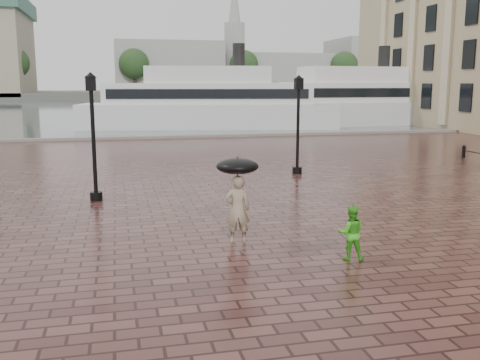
{
  "coord_description": "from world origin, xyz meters",
  "views": [
    {
      "loc": [
        -5.19,
        -9.51,
        4.12
      ],
      "look_at": [
        -1.77,
        5.27,
        1.4
      ],
      "focal_mm": 40.0,
      "sensor_mm": 36.0,
      "label": 1
    }
  ],
  "objects_px": {
    "ferry_near": "(209,103)",
    "adult_pedestrian": "(237,209)",
    "street_lamps": "(121,125)",
    "ferry_far": "(357,101)",
    "child_pedestrian": "(351,233)"
  },
  "relations": [
    {
      "from": "ferry_near",
      "to": "street_lamps",
      "type": "bearing_deg",
      "value": -97.76
    },
    {
      "from": "street_lamps",
      "to": "adult_pedestrian",
      "type": "xyz_separation_m",
      "value": [
        2.81,
        -11.59,
        -1.42
      ]
    },
    {
      "from": "adult_pedestrian",
      "to": "child_pedestrian",
      "type": "height_order",
      "value": "adult_pedestrian"
    },
    {
      "from": "ferry_near",
      "to": "adult_pedestrian",
      "type": "bearing_deg",
      "value": -88.19
    },
    {
      "from": "ferry_far",
      "to": "child_pedestrian",
      "type": "bearing_deg",
      "value": -120.11
    },
    {
      "from": "child_pedestrian",
      "to": "ferry_far",
      "type": "distance_m",
      "value": 44.42
    },
    {
      "from": "ferry_near",
      "to": "ferry_far",
      "type": "bearing_deg",
      "value": 13.34
    },
    {
      "from": "street_lamps",
      "to": "ferry_far",
      "type": "relative_size",
      "value": 0.62
    },
    {
      "from": "street_lamps",
      "to": "ferry_near",
      "type": "bearing_deg",
      "value": 71.85
    },
    {
      "from": "ferry_far",
      "to": "ferry_near",
      "type": "bearing_deg",
      "value": 178.18
    },
    {
      "from": "adult_pedestrian",
      "to": "ferry_near",
      "type": "height_order",
      "value": "ferry_near"
    },
    {
      "from": "adult_pedestrian",
      "to": "ferry_near",
      "type": "xyz_separation_m",
      "value": [
        5.64,
        37.35,
        1.47
      ]
    },
    {
      "from": "street_lamps",
      "to": "adult_pedestrian",
      "type": "bearing_deg",
      "value": -76.39
    },
    {
      "from": "child_pedestrian",
      "to": "ferry_far",
      "type": "xyz_separation_m",
      "value": [
        19.0,
        40.11,
        1.75
      ]
    },
    {
      "from": "street_lamps",
      "to": "ferry_far",
      "type": "height_order",
      "value": "ferry_far"
    }
  ]
}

